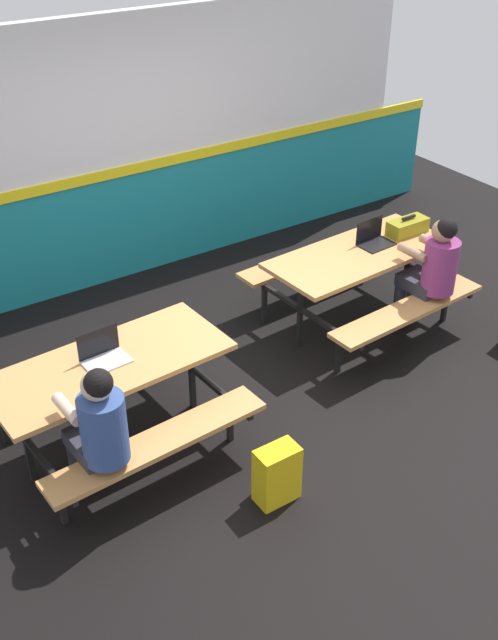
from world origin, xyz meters
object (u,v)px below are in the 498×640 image
object	(u,v)px
student_nearer	(99,427)
backpack_dark	(276,474)
picnic_table_right	(358,268)
laptop_dark	(374,239)
toolbox_grey	(408,227)
picnic_table_left	(111,380)
laptop_silver	(104,355)
student_further	(432,267)

from	to	relation	value
student_nearer	backpack_dark	size ratio (longest dim) A/B	2.74
picnic_table_right	laptop_dark	world-z (taller)	laptop_dark
toolbox_grey	backpack_dark	world-z (taller)	toolbox_grey
picnic_table_left	picnic_table_right	xyz separation A→B (m)	(2.60, 0.30, 0.00)
backpack_dark	student_nearer	bearing A→B (deg)	150.31
picnic_table_right	backpack_dark	world-z (taller)	picnic_table_right
laptop_silver	toolbox_grey	bearing A→B (deg)	5.26
student_nearer	laptop_dark	world-z (taller)	student_nearer
picnic_table_right	laptop_silver	xyz separation A→B (m)	(-2.62, -0.26, 0.21)
picnic_table_right	toolbox_grey	xyz separation A→B (m)	(0.62, 0.04, 0.24)
picnic_table_right	laptop_silver	size ratio (longest dim) A/B	5.33
student_nearer	laptop_silver	world-z (taller)	student_nearer
laptop_dark	toolbox_grey	distance (m)	0.41
toolbox_grey	laptop_silver	bearing A→B (deg)	-174.74
picnic_table_right	student_further	size ratio (longest dim) A/B	1.47
student_further	laptop_silver	xyz separation A→B (m)	(-3.00, 0.27, 0.08)
toolbox_grey	backpack_dark	distance (m)	3.02
laptop_silver	student_further	bearing A→B (deg)	-5.20
student_further	backpack_dark	xyz separation A→B (m)	(-2.33, -0.91, -0.49)
student_nearer	laptop_silver	size ratio (longest dim) A/B	3.63
toolbox_grey	backpack_dark	xyz separation A→B (m)	(-2.56, -1.48, -0.60)
picnic_table_right	laptop_silver	bearing A→B (deg)	-174.29
student_nearer	picnic_table_left	bearing A→B (deg)	59.32
laptop_dark	backpack_dark	bearing A→B (deg)	-145.27
laptop_silver	backpack_dark	bearing A→B (deg)	-60.30
laptop_dark	backpack_dark	distance (m)	2.69
picnic_table_left	student_further	bearing A→B (deg)	-4.54
toolbox_grey	backpack_dark	size ratio (longest dim) A/B	0.91
student_further	student_nearer	bearing A→B (deg)	-174.15
laptop_dark	toolbox_grey	size ratio (longest dim) A/B	0.83
student_further	laptop_dark	distance (m)	0.61
student_nearer	laptop_dark	size ratio (longest dim) A/B	3.63
picnic_table_left	picnic_table_right	size ratio (longest dim) A/B	1.00
picnic_table_right	student_nearer	distance (m)	3.08
picnic_table_right	student_further	xyz separation A→B (m)	(0.38, -0.54, 0.13)
student_nearer	student_further	size ratio (longest dim) A/B	1.00
picnic_table_left	laptop_silver	world-z (taller)	laptop_silver
picnic_table_left	student_nearer	world-z (taller)	student_nearer
picnic_table_left	toolbox_grey	distance (m)	3.25
laptop_silver	laptop_dark	bearing A→B (deg)	6.29
picnic_table_right	student_further	bearing A→B (deg)	-54.71
toolbox_grey	picnic_table_right	bearing A→B (deg)	-176.66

